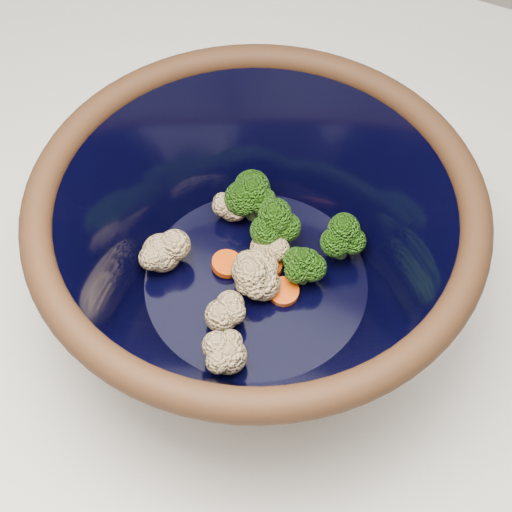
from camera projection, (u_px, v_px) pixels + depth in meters
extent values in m
cube|color=silver|center=(191.00, 505.00, 0.97)|extent=(1.20, 1.20, 0.90)
cylinder|color=black|center=(256.00, 297.00, 0.63)|extent=(0.20, 0.20, 0.01)
torus|color=black|center=(256.00, 202.00, 0.52)|extent=(0.34, 0.34, 0.02)
cylinder|color=black|center=(256.00, 281.00, 0.61)|extent=(0.19, 0.19, 0.00)
cylinder|color=#608442|center=(302.00, 275.00, 0.60)|extent=(0.01, 0.01, 0.02)
ellipsoid|color=#316E15|center=(304.00, 262.00, 0.58)|extent=(0.03, 0.03, 0.03)
cylinder|color=#608442|center=(252.00, 209.00, 0.64)|extent=(0.01, 0.01, 0.02)
ellipsoid|color=#316E15|center=(252.00, 192.00, 0.62)|extent=(0.04, 0.04, 0.03)
cylinder|color=#608442|center=(274.00, 237.00, 0.62)|extent=(0.01, 0.01, 0.02)
ellipsoid|color=#316E15|center=(275.00, 219.00, 0.60)|extent=(0.05, 0.05, 0.04)
cylinder|color=#608442|center=(341.00, 248.00, 0.61)|extent=(0.01, 0.01, 0.02)
ellipsoid|color=#316E15|center=(344.00, 231.00, 0.59)|extent=(0.04, 0.04, 0.04)
sphere|color=beige|center=(257.00, 276.00, 0.59)|extent=(0.03, 0.03, 0.03)
sphere|color=beige|center=(233.00, 206.00, 0.63)|extent=(0.03, 0.03, 0.03)
sphere|color=beige|center=(257.00, 268.00, 0.59)|extent=(0.03, 0.03, 0.03)
sphere|color=beige|center=(266.00, 248.00, 0.61)|extent=(0.03, 0.03, 0.03)
sphere|color=beige|center=(162.00, 253.00, 0.60)|extent=(0.03, 0.03, 0.03)
sphere|color=beige|center=(228.00, 356.00, 0.55)|extent=(0.03, 0.03, 0.03)
sphere|color=beige|center=(263.00, 284.00, 0.59)|extent=(0.03, 0.03, 0.03)
sphere|color=beige|center=(221.00, 316.00, 0.57)|extent=(0.03, 0.03, 0.03)
sphere|color=beige|center=(257.00, 282.00, 0.59)|extent=(0.03, 0.03, 0.03)
cylinder|color=#D64109|center=(265.00, 266.00, 0.61)|extent=(0.03, 0.03, 0.01)
cylinder|color=#D64109|center=(227.00, 264.00, 0.61)|extent=(0.03, 0.03, 0.01)
cylinder|color=#D64109|center=(256.00, 275.00, 0.60)|extent=(0.03, 0.03, 0.01)
cylinder|color=#D64109|center=(284.00, 292.00, 0.59)|extent=(0.03, 0.03, 0.01)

